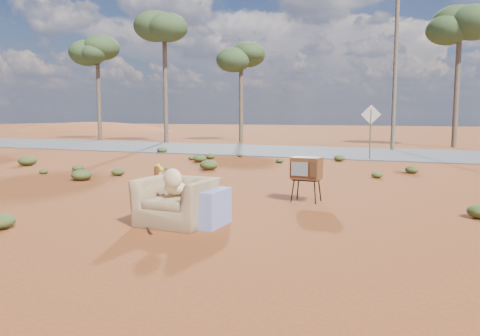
% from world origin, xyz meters
% --- Properties ---
extents(ground, '(140.00, 140.00, 0.00)m').
position_xyz_m(ground, '(0.00, 0.00, 0.00)').
color(ground, brown).
rests_on(ground, ground).
extents(highway, '(140.00, 7.00, 0.04)m').
position_xyz_m(highway, '(0.00, 15.00, 0.02)').
color(highway, '#565659').
rests_on(highway, ground).
extents(dirt_mound, '(26.00, 18.00, 2.00)m').
position_xyz_m(dirt_mound, '(-30.00, 34.00, 0.00)').
color(dirt_mound, '#9D4525').
rests_on(dirt_mound, ground).
extents(armchair, '(1.39, 0.87, 1.02)m').
position_xyz_m(armchair, '(-0.13, -0.52, 0.48)').
color(armchair, '#967852').
rests_on(armchair, ground).
extents(tv_unit, '(0.60, 0.50, 0.93)m').
position_xyz_m(tv_unit, '(1.30, 2.19, 0.69)').
color(tv_unit, black).
rests_on(tv_unit, ground).
extents(side_table, '(0.53, 0.53, 0.89)m').
position_xyz_m(side_table, '(-0.87, -0.01, 0.65)').
color(side_table, '#362113').
rests_on(side_table, ground).
extents(rusty_bar, '(0.93, 1.03, 0.04)m').
position_xyz_m(rusty_bar, '(-0.67, -0.83, 0.02)').
color(rusty_bar, '#461C12').
rests_on(rusty_bar, ground).
extents(road_sign, '(0.78, 0.06, 2.19)m').
position_xyz_m(road_sign, '(1.50, 12.00, 1.50)').
color(road_sign, brown).
rests_on(road_sign, ground).
extents(eucalyptus_far_left, '(3.20, 3.20, 7.10)m').
position_xyz_m(eucalyptus_far_left, '(-18.00, 20.00, 5.94)').
color(eucalyptus_far_left, brown).
rests_on(eucalyptus_far_left, ground).
extents(eucalyptus_left, '(3.20, 3.20, 8.10)m').
position_xyz_m(eucalyptus_left, '(-12.00, 19.00, 6.92)').
color(eucalyptus_left, brown).
rests_on(eucalyptus_left, ground).
extents(eucalyptus_near_left, '(3.20, 3.20, 6.60)m').
position_xyz_m(eucalyptus_near_left, '(-8.00, 22.00, 5.45)').
color(eucalyptus_near_left, brown).
rests_on(eucalyptus_near_left, ground).
extents(eucalyptus_center, '(3.20, 3.20, 7.60)m').
position_xyz_m(eucalyptus_center, '(5.00, 21.00, 6.43)').
color(eucalyptus_center, brown).
rests_on(eucalyptus_center, ground).
extents(utility_pole_center, '(1.40, 0.20, 8.00)m').
position_xyz_m(utility_pole_center, '(2.00, 17.50, 4.15)').
color(utility_pole_center, brown).
rests_on(utility_pole_center, ground).
extents(scrub_patch, '(17.49, 8.07, 0.33)m').
position_xyz_m(scrub_patch, '(-0.82, 4.41, 0.14)').
color(scrub_patch, '#495726').
rests_on(scrub_patch, ground).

